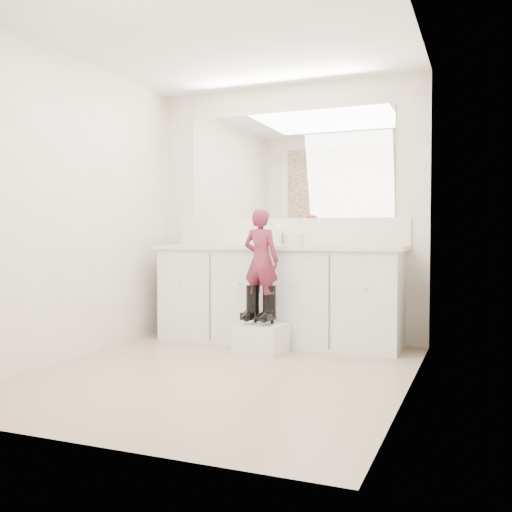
% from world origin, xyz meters
% --- Properties ---
extents(floor, '(3.00, 3.00, 0.00)m').
position_xyz_m(floor, '(0.00, 0.00, 0.00)').
color(floor, '#8D715C').
rests_on(floor, ground).
extents(ceiling, '(3.00, 3.00, 0.00)m').
position_xyz_m(ceiling, '(0.00, 0.00, 2.40)').
color(ceiling, white).
rests_on(ceiling, wall_back).
extents(wall_back, '(2.60, 0.00, 2.60)m').
position_xyz_m(wall_back, '(0.00, 1.50, 1.20)').
color(wall_back, beige).
rests_on(wall_back, floor).
extents(wall_front, '(2.60, 0.00, 2.60)m').
position_xyz_m(wall_front, '(0.00, -1.50, 1.20)').
color(wall_front, beige).
rests_on(wall_front, floor).
extents(wall_left, '(0.00, 3.00, 3.00)m').
position_xyz_m(wall_left, '(-1.30, 0.00, 1.20)').
color(wall_left, beige).
rests_on(wall_left, floor).
extents(wall_right, '(0.00, 3.00, 3.00)m').
position_xyz_m(wall_right, '(1.30, 0.00, 1.20)').
color(wall_right, beige).
rests_on(wall_right, floor).
extents(vanity_cabinet, '(2.20, 0.55, 0.85)m').
position_xyz_m(vanity_cabinet, '(0.00, 1.23, 0.42)').
color(vanity_cabinet, silver).
rests_on(vanity_cabinet, floor).
extents(countertop, '(2.28, 0.58, 0.04)m').
position_xyz_m(countertop, '(0.00, 1.21, 0.87)').
color(countertop, beige).
rests_on(countertop, vanity_cabinet).
extents(backsplash, '(2.28, 0.03, 0.25)m').
position_xyz_m(backsplash, '(0.00, 1.49, 1.02)').
color(backsplash, beige).
rests_on(backsplash, countertop).
extents(mirror, '(2.00, 0.02, 1.00)m').
position_xyz_m(mirror, '(0.00, 1.49, 1.64)').
color(mirror, white).
rests_on(mirror, wall_back).
extents(dot_panel, '(2.00, 0.01, 1.20)m').
position_xyz_m(dot_panel, '(0.00, -1.49, 1.65)').
color(dot_panel, '#472819').
rests_on(dot_panel, wall_front).
extents(faucet, '(0.08, 0.08, 0.10)m').
position_xyz_m(faucet, '(0.00, 1.38, 0.94)').
color(faucet, silver).
rests_on(faucet, countertop).
extents(cup, '(0.13, 0.13, 0.10)m').
position_xyz_m(cup, '(0.19, 1.25, 0.94)').
color(cup, beige).
rests_on(cup, countertop).
extents(soap_bottle, '(0.11, 0.11, 0.18)m').
position_xyz_m(soap_bottle, '(-0.35, 1.26, 0.98)').
color(soap_bottle, white).
rests_on(soap_bottle, countertop).
extents(step_stool, '(0.42, 0.36, 0.25)m').
position_xyz_m(step_stool, '(0.02, 0.75, 0.12)').
color(step_stool, silver).
rests_on(step_stool, floor).
extents(boot_left, '(0.14, 0.23, 0.32)m').
position_xyz_m(boot_left, '(-0.05, 0.75, 0.41)').
color(boot_left, black).
rests_on(boot_left, step_stool).
extents(boot_right, '(0.14, 0.23, 0.32)m').
position_xyz_m(boot_right, '(0.10, 0.75, 0.41)').
color(boot_right, black).
rests_on(boot_right, step_stool).
extents(toddler, '(0.33, 0.24, 0.85)m').
position_xyz_m(toddler, '(0.02, 0.75, 0.77)').
color(toddler, '#9F314C').
rests_on(toddler, step_stool).
extents(toothbrush, '(0.14, 0.03, 0.06)m').
position_xyz_m(toothbrush, '(0.09, 0.74, 0.90)').
color(toothbrush, pink).
rests_on(toothbrush, toddler).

